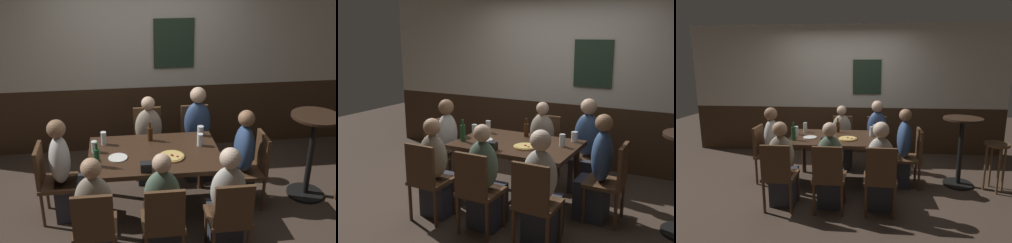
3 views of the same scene
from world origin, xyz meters
TOP-DOWN VIEW (x-y plane):
  - ground_plane at (0.00, 0.00)m, footprint 12.00×12.00m
  - wall_back at (0.00, 1.65)m, footprint 6.40×0.13m
  - dining_table at (0.00, 0.00)m, footprint 1.42×0.95m
  - chair_right_near at (0.63, -0.89)m, footprint 0.40×0.40m
  - chair_head_west at (-1.13, 0.00)m, footprint 0.40×0.40m
  - chair_right_far at (0.63, 0.89)m, footprint 0.40×0.40m
  - chair_head_east at (1.13, 0.00)m, footprint 0.40×0.40m
  - chair_left_near at (-0.63, -0.89)m, footprint 0.40×0.40m
  - chair_mid_far at (0.00, 0.89)m, footprint 0.40×0.40m
  - chair_mid_near at (0.00, -0.89)m, footprint 0.40×0.40m
  - person_right_near at (0.63, -0.73)m, footprint 0.34×0.37m
  - person_head_west at (-0.97, 0.00)m, footprint 0.37×0.34m
  - person_right_far at (0.63, 0.73)m, footprint 0.34×0.37m
  - person_head_east at (0.97, 0.00)m, footprint 0.37×0.34m
  - person_left_near at (-0.63, -0.73)m, footprint 0.34×0.37m
  - person_mid_far at (-0.00, 0.72)m, footprint 0.34×0.37m
  - person_mid_near at (0.00, -0.73)m, footprint 0.34×0.37m
  - pizza at (0.17, -0.13)m, footprint 0.27×0.27m
  - tumbler_water at (-0.64, 0.09)m, footprint 0.06×0.06m
  - highball_clear at (-0.55, 0.27)m, footprint 0.06×0.06m
  - tumbler_short at (0.53, 0.10)m, footprint 0.07×0.07m
  - beer_glass_half at (0.58, 0.37)m, footprint 0.08×0.08m
  - beer_bottle_green at (-0.60, -0.24)m, footprint 0.06×0.06m
  - beer_bottle_brown at (-0.02, 0.30)m, footprint 0.06×0.06m
  - plate_white_large at (-0.39, -0.08)m, footprint 0.20×0.20m
  - condiment_caddy at (-0.12, -0.38)m, footprint 0.11×0.09m
  - side_bar_table at (1.86, 0.08)m, footprint 0.56×0.56m

SIDE VIEW (x-z plane):
  - ground_plane at x=0.00m, z-range 0.00..0.00m
  - person_mid_far at x=0.00m, z-range -0.09..1.01m
  - person_mid_near at x=0.00m, z-range -0.09..1.03m
  - person_left_near at x=-0.63m, z-range -0.09..1.03m
  - person_right_near at x=0.63m, z-range -0.09..1.05m
  - chair_right_near at x=0.63m, z-range 0.06..0.94m
  - chair_head_west at x=-1.13m, z-range 0.06..0.94m
  - chair_right_far at x=0.63m, z-range 0.06..0.94m
  - chair_head_east at x=1.13m, z-range 0.06..0.94m
  - chair_left_near at x=-0.63m, z-range 0.06..0.94m
  - chair_mid_far at x=0.00m, z-range 0.06..0.94m
  - chair_mid_near at x=0.00m, z-range 0.06..0.94m
  - person_head_east at x=0.97m, z-range -0.09..1.09m
  - person_head_west at x=-0.97m, z-range -0.09..1.09m
  - person_right_far at x=0.63m, z-range -0.09..1.11m
  - side_bar_table at x=1.86m, z-range 0.09..1.14m
  - dining_table at x=0.00m, z-range 0.28..1.02m
  - plate_white_large at x=-0.39m, z-range 0.74..0.75m
  - pizza at x=0.17m, z-range 0.74..0.77m
  - condiment_caddy at x=-0.12m, z-range 0.74..0.83m
  - beer_glass_half at x=0.58m, z-range 0.73..0.85m
  - tumbler_water at x=-0.64m, z-range 0.73..0.86m
  - tumbler_short at x=0.53m, z-range 0.73..0.88m
  - highball_clear at x=-0.55m, z-range 0.73..0.89m
  - beer_bottle_brown at x=-0.02m, z-range 0.71..0.95m
  - beer_bottle_green at x=-0.60m, z-range 0.71..0.98m
  - wall_back at x=0.00m, z-range 0.00..2.60m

